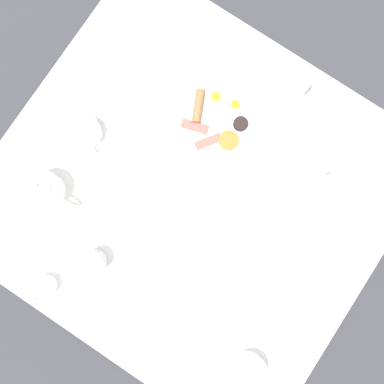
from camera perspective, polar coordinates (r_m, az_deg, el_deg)
name	(u,v)px	position (r m, az deg, el deg)	size (l,w,h in m)	color
ground_plane	(192,208)	(2.07, 0.00, -2.08)	(8.00, 8.00, 0.00)	#333338
table	(192,195)	(1.42, 0.00, -0.33)	(1.08, 1.16, 0.72)	white
breakfast_plate	(217,120)	(1.39, 3.21, 9.17)	(0.28, 0.28, 0.04)	white
teapot_near	(43,190)	(1.38, -18.41, 0.29)	(0.11, 0.20, 0.13)	white
teacup_with_saucer_left	(86,132)	(1.40, -13.26, 7.43)	(0.14, 0.14, 0.06)	white
teacup_with_saucer_right	(250,369)	(1.39, 7.32, -21.38)	(0.14, 0.14, 0.06)	white
water_glass_tall	(297,84)	(1.41, 13.22, 13.21)	(0.07, 0.07, 0.11)	white
water_glass_short	(93,262)	(1.34, -12.47, -8.62)	(0.07, 0.07, 0.09)	white
wine_glass_spare	(331,186)	(1.37, 17.19, 0.77)	(0.07, 0.07, 0.12)	white
creamer_jug	(44,287)	(1.40, -18.30, -11.33)	(0.09, 0.06, 0.06)	white
napkin_folded	(129,186)	(1.37, -8.05, 0.81)	(0.13, 0.09, 0.01)	white
fork_by_plate	(266,302)	(1.38, 9.40, -13.56)	(0.08, 0.15, 0.00)	silver
knife_by_plate	(99,73)	(1.47, -11.73, 14.54)	(0.20, 0.03, 0.00)	silver
spoon_for_tea	(140,289)	(1.37, -6.56, -12.16)	(0.14, 0.03, 0.00)	silver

